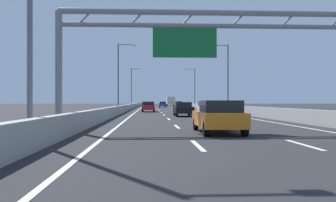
# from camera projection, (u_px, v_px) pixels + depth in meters

# --- Properties ---
(ground_plane) EXTENTS (260.00, 260.00, 0.00)m
(ground_plane) POSITION_uv_depth(u_px,v_px,m) (162.00, 107.00, 99.55)
(ground_plane) COLOR #262628
(lane_dash_left_1) EXTENTS (0.16, 3.00, 0.01)m
(lane_dash_left_1) POSITION_uv_depth(u_px,v_px,m) (198.00, 145.00, 12.07)
(lane_dash_left_1) COLOR white
(lane_dash_left_1) RESTS_ON ground_plane
(lane_dash_left_2) EXTENTS (0.16, 3.00, 0.01)m
(lane_dash_left_2) POSITION_uv_depth(u_px,v_px,m) (177.00, 127.00, 21.06)
(lane_dash_left_2) COLOR white
(lane_dash_left_2) RESTS_ON ground_plane
(lane_dash_left_3) EXTENTS (0.16, 3.00, 0.01)m
(lane_dash_left_3) POSITION_uv_depth(u_px,v_px,m) (169.00, 119.00, 30.05)
(lane_dash_left_3) COLOR white
(lane_dash_left_3) RESTS_ON ground_plane
(lane_dash_left_4) EXTENTS (0.16, 3.00, 0.01)m
(lane_dash_left_4) POSITION_uv_depth(u_px,v_px,m) (164.00, 115.00, 39.04)
(lane_dash_left_4) COLOR white
(lane_dash_left_4) RESTS_ON ground_plane
(lane_dash_left_5) EXTENTS (0.16, 3.00, 0.01)m
(lane_dash_left_5) POSITION_uv_depth(u_px,v_px,m) (161.00, 112.00, 48.02)
(lane_dash_left_5) COLOR white
(lane_dash_left_5) RESTS_ON ground_plane
(lane_dash_left_6) EXTENTS (0.16, 3.00, 0.01)m
(lane_dash_left_6) POSITION_uv_depth(u_px,v_px,m) (159.00, 111.00, 57.01)
(lane_dash_left_6) COLOR white
(lane_dash_left_6) RESTS_ON ground_plane
(lane_dash_left_7) EXTENTS (0.16, 3.00, 0.01)m
(lane_dash_left_7) POSITION_uv_depth(u_px,v_px,m) (158.00, 109.00, 66.00)
(lane_dash_left_7) COLOR white
(lane_dash_left_7) RESTS_ON ground_plane
(lane_dash_left_8) EXTENTS (0.16, 3.00, 0.01)m
(lane_dash_left_8) POSITION_uv_depth(u_px,v_px,m) (157.00, 108.00, 74.99)
(lane_dash_left_8) COLOR white
(lane_dash_left_8) RESTS_ON ground_plane
(lane_dash_left_9) EXTENTS (0.16, 3.00, 0.01)m
(lane_dash_left_9) POSITION_uv_depth(u_px,v_px,m) (156.00, 108.00, 83.98)
(lane_dash_left_9) COLOR white
(lane_dash_left_9) RESTS_ON ground_plane
(lane_dash_left_10) EXTENTS (0.16, 3.00, 0.01)m
(lane_dash_left_10) POSITION_uv_depth(u_px,v_px,m) (155.00, 107.00, 92.96)
(lane_dash_left_10) COLOR white
(lane_dash_left_10) RESTS_ON ground_plane
(lane_dash_left_11) EXTENTS (0.16, 3.00, 0.01)m
(lane_dash_left_11) POSITION_uv_depth(u_px,v_px,m) (155.00, 107.00, 101.95)
(lane_dash_left_11) COLOR white
(lane_dash_left_11) RESTS_ON ground_plane
(lane_dash_left_12) EXTENTS (0.16, 3.00, 0.01)m
(lane_dash_left_12) POSITION_uv_depth(u_px,v_px,m) (154.00, 106.00, 110.94)
(lane_dash_left_12) COLOR white
(lane_dash_left_12) RESTS_ON ground_plane
(lane_dash_left_13) EXTENTS (0.16, 3.00, 0.01)m
(lane_dash_left_13) POSITION_uv_depth(u_px,v_px,m) (154.00, 106.00, 119.93)
(lane_dash_left_13) COLOR white
(lane_dash_left_13) RESTS_ON ground_plane
(lane_dash_left_14) EXTENTS (0.16, 3.00, 0.01)m
(lane_dash_left_14) POSITION_uv_depth(u_px,v_px,m) (154.00, 105.00, 128.92)
(lane_dash_left_14) COLOR white
(lane_dash_left_14) RESTS_ON ground_plane
(lane_dash_left_15) EXTENTS (0.16, 3.00, 0.01)m
(lane_dash_left_15) POSITION_uv_depth(u_px,v_px,m) (153.00, 105.00, 137.90)
(lane_dash_left_15) COLOR white
(lane_dash_left_15) RESTS_ON ground_plane
(lane_dash_left_16) EXTENTS (0.16, 3.00, 0.01)m
(lane_dash_left_16) POSITION_uv_depth(u_px,v_px,m) (153.00, 105.00, 146.89)
(lane_dash_left_16) COLOR white
(lane_dash_left_16) RESTS_ON ground_plane
(lane_dash_left_17) EXTENTS (0.16, 3.00, 0.01)m
(lane_dash_left_17) POSITION_uv_depth(u_px,v_px,m) (153.00, 105.00, 155.88)
(lane_dash_left_17) COLOR white
(lane_dash_left_17) RESTS_ON ground_plane
(lane_dash_right_1) EXTENTS (0.16, 3.00, 0.01)m
(lane_dash_right_1) POSITION_uv_depth(u_px,v_px,m) (304.00, 145.00, 12.26)
(lane_dash_right_1) COLOR white
(lane_dash_right_1) RESTS_ON ground_plane
(lane_dash_right_2) EXTENTS (0.16, 3.00, 0.01)m
(lane_dash_right_2) POSITION_uv_depth(u_px,v_px,m) (238.00, 126.00, 21.25)
(lane_dash_right_2) COLOR white
(lane_dash_right_2) RESTS_ON ground_plane
(lane_dash_right_3) EXTENTS (0.16, 3.00, 0.01)m
(lane_dash_right_3) POSITION_uv_depth(u_px,v_px,m) (212.00, 119.00, 30.24)
(lane_dash_right_3) COLOR white
(lane_dash_right_3) RESTS_ON ground_plane
(lane_dash_right_4) EXTENTS (0.16, 3.00, 0.01)m
(lane_dash_right_4) POSITION_uv_depth(u_px,v_px,m) (197.00, 115.00, 39.22)
(lane_dash_right_4) COLOR white
(lane_dash_right_4) RESTS_ON ground_plane
(lane_dash_right_5) EXTENTS (0.16, 3.00, 0.01)m
(lane_dash_right_5) POSITION_uv_depth(u_px,v_px,m) (188.00, 112.00, 48.21)
(lane_dash_right_5) COLOR white
(lane_dash_right_5) RESTS_ON ground_plane
(lane_dash_right_6) EXTENTS (0.16, 3.00, 0.01)m
(lane_dash_right_6) POSITION_uv_depth(u_px,v_px,m) (182.00, 111.00, 57.20)
(lane_dash_right_6) COLOR white
(lane_dash_right_6) RESTS_ON ground_plane
(lane_dash_right_7) EXTENTS (0.16, 3.00, 0.01)m
(lane_dash_right_7) POSITION_uv_depth(u_px,v_px,m) (178.00, 109.00, 66.19)
(lane_dash_right_7) COLOR white
(lane_dash_right_7) RESTS_ON ground_plane
(lane_dash_right_8) EXTENTS (0.16, 3.00, 0.01)m
(lane_dash_right_8) POSITION_uv_depth(u_px,v_px,m) (174.00, 108.00, 75.18)
(lane_dash_right_8) COLOR white
(lane_dash_right_8) RESTS_ON ground_plane
(lane_dash_right_9) EXTENTS (0.16, 3.00, 0.01)m
(lane_dash_right_9) POSITION_uv_depth(u_px,v_px,m) (172.00, 108.00, 84.16)
(lane_dash_right_9) COLOR white
(lane_dash_right_9) RESTS_ON ground_plane
(lane_dash_right_10) EXTENTS (0.16, 3.00, 0.01)m
(lane_dash_right_10) POSITION_uv_depth(u_px,v_px,m) (169.00, 107.00, 93.15)
(lane_dash_right_10) COLOR white
(lane_dash_right_10) RESTS_ON ground_plane
(lane_dash_right_11) EXTENTS (0.16, 3.00, 0.01)m
(lane_dash_right_11) POSITION_uv_depth(u_px,v_px,m) (168.00, 107.00, 102.14)
(lane_dash_right_11) COLOR white
(lane_dash_right_11) RESTS_ON ground_plane
(lane_dash_right_12) EXTENTS (0.16, 3.00, 0.01)m
(lane_dash_right_12) POSITION_uv_depth(u_px,v_px,m) (166.00, 106.00, 111.13)
(lane_dash_right_12) COLOR white
(lane_dash_right_12) RESTS_ON ground_plane
(lane_dash_right_13) EXTENTS (0.16, 3.00, 0.01)m
(lane_dash_right_13) POSITION_uv_depth(u_px,v_px,m) (165.00, 106.00, 120.11)
(lane_dash_right_13) COLOR white
(lane_dash_right_13) RESTS_ON ground_plane
(lane_dash_right_14) EXTENTS (0.16, 3.00, 0.01)m
(lane_dash_right_14) POSITION_uv_depth(u_px,v_px,m) (164.00, 105.00, 129.10)
(lane_dash_right_14) COLOR white
(lane_dash_right_14) RESTS_ON ground_plane
(lane_dash_right_15) EXTENTS (0.16, 3.00, 0.01)m
(lane_dash_right_15) POSITION_uv_depth(u_px,v_px,m) (163.00, 105.00, 138.09)
(lane_dash_right_15) COLOR white
(lane_dash_right_15) RESTS_ON ground_plane
(lane_dash_right_16) EXTENTS (0.16, 3.00, 0.01)m
(lane_dash_right_16) POSITION_uv_depth(u_px,v_px,m) (162.00, 105.00, 147.08)
(lane_dash_right_16) COLOR white
(lane_dash_right_16) RESTS_ON ground_plane
(lane_dash_right_17) EXTENTS (0.16, 3.00, 0.01)m
(lane_dash_right_17) POSITION_uv_depth(u_px,v_px,m) (161.00, 105.00, 156.07)
(lane_dash_right_17) COLOR white
(lane_dash_right_17) RESTS_ON ground_plane
(edge_line_left) EXTENTS (0.16, 176.00, 0.01)m
(edge_line_left) POSITION_uv_depth(u_px,v_px,m) (141.00, 107.00, 87.29)
(edge_line_left) COLOR white
(edge_line_left) RESTS_ON ground_plane
(edge_line_right) EXTENTS (0.16, 176.00, 0.01)m
(edge_line_right) POSITION_uv_depth(u_px,v_px,m) (185.00, 107.00, 87.84)
(edge_line_right) COLOR white
(edge_line_right) RESTS_ON ground_plane
(barrier_left) EXTENTS (0.45, 220.00, 0.95)m
(barrier_left) POSITION_uv_depth(u_px,v_px,m) (138.00, 105.00, 109.18)
(barrier_left) COLOR #9E9E99
(barrier_left) RESTS_ON ground_plane
(barrier_right) EXTENTS (0.45, 220.00, 0.95)m
(barrier_right) POSITION_uv_depth(u_px,v_px,m) (183.00, 105.00, 109.89)
(barrier_right) COLOR #9E9E99
(barrier_right) RESTS_ON ground_plane
(sign_gantry) EXTENTS (16.60, 0.36, 6.36)m
(sign_gantry) POSITION_uv_depth(u_px,v_px,m) (209.00, 38.00, 19.37)
(sign_gantry) COLOR gray
(sign_gantry) RESTS_ON ground_plane
(streetlamp_left_mid) EXTENTS (2.58, 0.28, 9.50)m
(streetlamp_left_mid) POSITION_uv_depth(u_px,v_px,m) (120.00, 73.00, 50.45)
(streetlamp_left_mid) COLOR slate
(streetlamp_left_mid) RESTS_ON ground_plane
(streetlamp_right_mid) EXTENTS (2.58, 0.28, 9.50)m
(streetlamp_right_mid) POSITION_uv_depth(u_px,v_px,m) (226.00, 74.00, 51.23)
(streetlamp_right_mid) COLOR slate
(streetlamp_right_mid) RESTS_ON ground_plane
(streetlamp_left_far) EXTENTS (2.58, 0.28, 9.50)m
(streetlamp_left_far) POSITION_uv_depth(u_px,v_px,m) (132.00, 85.00, 87.81)
(streetlamp_left_far) COLOR slate
(streetlamp_left_far) RESTS_ON ground_plane
(streetlamp_right_far) EXTENTS (2.58, 0.28, 9.50)m
(streetlamp_right_far) POSITION_uv_depth(u_px,v_px,m) (194.00, 85.00, 88.59)
(streetlamp_right_far) COLOR slate
(streetlamp_right_far) RESTS_ON ground_plane
(orange_car) EXTENTS (1.85, 4.53, 1.51)m
(orange_car) POSITION_uv_depth(u_px,v_px,m) (218.00, 117.00, 16.80)
(orange_car) COLOR orange
(orange_car) RESTS_ON ground_plane
(red_car) EXTENTS (1.78, 4.66, 1.44)m
(red_car) POSITION_uv_depth(u_px,v_px,m) (148.00, 107.00, 50.88)
(red_car) COLOR red
(red_car) RESTS_ON ground_plane
(green_car) EXTENTS (1.84, 4.24, 1.47)m
(green_car) POSITION_uv_depth(u_px,v_px,m) (178.00, 104.00, 87.16)
(green_car) COLOR #1E7A38
(green_car) RESTS_ON ground_plane
(blue_car) EXTENTS (1.73, 4.69, 1.40)m
(blue_car) POSITION_uv_depth(u_px,v_px,m) (163.00, 104.00, 90.07)
(blue_car) COLOR #2347AD
(blue_car) RESTS_ON ground_plane
(white_car) EXTENTS (1.73, 4.58, 1.42)m
(white_car) POSITION_uv_depth(u_px,v_px,m) (205.00, 107.00, 44.97)
(white_car) COLOR silver
(white_car) RESTS_ON ground_plane
(black_car) EXTENTS (1.72, 4.19, 1.40)m
(black_car) POSITION_uv_depth(u_px,v_px,m) (183.00, 109.00, 35.87)
(black_car) COLOR black
(black_car) RESTS_ON ground_plane
(box_truck) EXTENTS (2.44, 7.72, 2.96)m
(box_truck) POSITION_uv_depth(u_px,v_px,m) (170.00, 101.00, 118.12)
(box_truck) COLOR silver
(box_truck) RESTS_ON ground_plane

